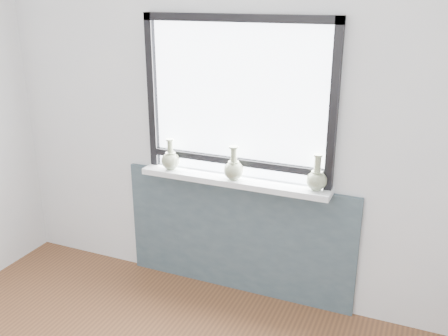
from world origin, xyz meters
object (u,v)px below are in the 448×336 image
at_px(vase_a, 171,159).
at_px(vase_b, 234,168).
at_px(windowsill, 233,180).
at_px(vase_c, 317,179).

xyz_separation_m(vase_a, vase_b, (0.48, -0.01, 0.00)).
bearing_deg(vase_a, windowsill, 1.51).
bearing_deg(windowsill, vase_a, -178.49).
distance_m(windowsill, vase_a, 0.48).
distance_m(windowsill, vase_c, 0.57).
bearing_deg(vase_b, vase_a, 178.36).
bearing_deg(vase_c, vase_b, -176.96).
bearing_deg(vase_a, vase_c, 0.85).
xyz_separation_m(vase_a, vase_c, (1.03, 0.02, 0.00)).
bearing_deg(vase_a, vase_b, -1.64).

